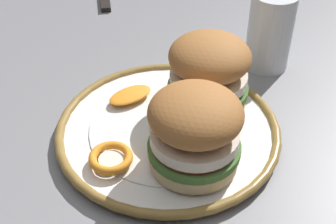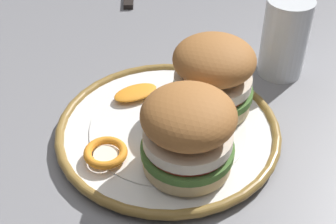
% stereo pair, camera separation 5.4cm
% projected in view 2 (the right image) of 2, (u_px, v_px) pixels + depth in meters
% --- Properties ---
extents(dining_table, '(1.11, 0.94, 0.74)m').
position_uv_depth(dining_table, '(137.00, 175.00, 0.71)').
color(dining_table, gray).
rests_on(dining_table, ground).
extents(dinner_plate, '(0.29, 0.29, 0.02)m').
position_uv_depth(dinner_plate, '(168.00, 130.00, 0.62)').
color(dinner_plate, white).
rests_on(dinner_plate, dining_table).
extents(sandwich_half_left, '(0.14, 0.14, 0.10)m').
position_uv_depth(sandwich_half_left, '(213.00, 75.00, 0.61)').
color(sandwich_half_left, beige).
rests_on(sandwich_half_left, dinner_plate).
extents(sandwich_half_right, '(0.14, 0.14, 0.10)m').
position_uv_depth(sandwich_half_right, '(188.00, 131.00, 0.53)').
color(sandwich_half_right, beige).
rests_on(sandwich_half_right, dinner_plate).
extents(orange_peel_curled, '(0.06, 0.06, 0.01)m').
position_uv_depth(orange_peel_curled, '(106.00, 153.00, 0.56)').
color(orange_peel_curled, orange).
rests_on(orange_peel_curled, dinner_plate).
extents(orange_peel_strip_long, '(0.07, 0.05, 0.01)m').
position_uv_depth(orange_peel_strip_long, '(135.00, 93.00, 0.66)').
color(orange_peel_strip_long, orange).
rests_on(orange_peel_strip_long, dinner_plate).
extents(drinking_glass, '(0.07, 0.07, 0.12)m').
position_uv_depth(drinking_glass, '(284.00, 43.00, 0.70)').
color(drinking_glass, white).
rests_on(drinking_glass, dining_table).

